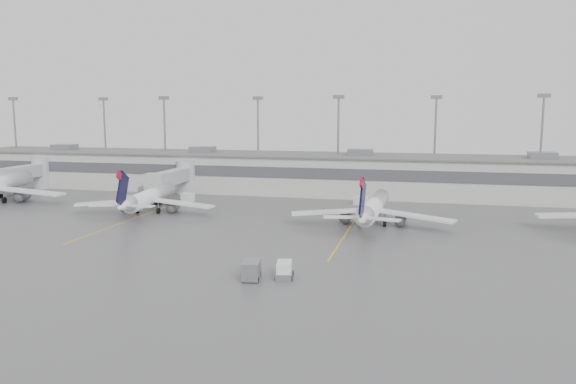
# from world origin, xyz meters

# --- Properties ---
(ground) EXTENTS (260.00, 260.00, 0.00)m
(ground) POSITION_xyz_m (0.00, 0.00, 0.00)
(ground) COLOR #535355
(ground) RESTS_ON ground
(terminal) EXTENTS (152.00, 17.00, 9.45)m
(terminal) POSITION_xyz_m (-0.01, 57.98, 4.17)
(terminal) COLOR #B4B4AF
(terminal) RESTS_ON ground
(light_masts) EXTENTS (142.40, 8.00, 20.60)m
(light_masts) POSITION_xyz_m (0.00, 63.75, 12.03)
(light_masts) COLOR gray
(light_masts) RESTS_ON ground
(jet_bridge_left) EXTENTS (4.00, 17.20, 7.00)m
(jet_bridge_left) POSITION_xyz_m (-55.50, 45.72, 3.87)
(jet_bridge_left) COLOR #A6A9AC
(jet_bridge_left) RESTS_ON ground
(jet_bridge_right) EXTENTS (4.00, 17.20, 7.00)m
(jet_bridge_right) POSITION_xyz_m (-20.50, 45.72, 3.87)
(jet_bridge_right) COLOR #A6A9AC
(jet_bridge_right) RESTS_ON ground
(stand_markings) EXTENTS (105.25, 40.00, 0.01)m
(stand_markings) POSITION_xyz_m (-0.00, 24.00, 0.01)
(stand_markings) COLOR #E8B40D
(stand_markings) RESTS_ON ground
(jet_mid_left) EXTENTS (23.85, 26.91, 8.73)m
(jet_mid_left) POSITION_xyz_m (-17.55, 27.64, 2.71)
(jet_mid_left) COLOR white
(jet_mid_left) RESTS_ON ground
(jet_mid_right) EXTENTS (24.65, 27.65, 8.94)m
(jet_mid_right) POSITION_xyz_m (20.60, 26.16, 2.78)
(jet_mid_right) COLOR white
(jet_mid_right) RESTS_ON ground
(baggage_tug) EXTENTS (2.19, 3.00, 1.77)m
(baggage_tug) POSITION_xyz_m (14.21, -3.47, 0.69)
(baggage_tug) COLOR white
(baggage_tug) RESTS_ON ground
(baggage_cart) EXTENTS (2.19, 3.24, 1.92)m
(baggage_cart) POSITION_xyz_m (11.01, -4.67, 1.00)
(baggage_cart) COLOR slate
(baggage_cart) RESTS_ON ground
(gse_uld_a) EXTENTS (2.91, 2.48, 1.74)m
(gse_uld_a) POSITION_xyz_m (-54.64, 39.93, 0.87)
(gse_uld_a) COLOR white
(gse_uld_a) RESTS_ON ground
(gse_uld_b) EXTENTS (2.43, 1.77, 1.60)m
(gse_uld_b) POSITION_xyz_m (-16.13, 40.64, 0.80)
(gse_uld_b) COLOR white
(gse_uld_b) RESTS_ON ground
(gse_uld_c) EXTENTS (2.70, 2.28, 1.62)m
(gse_uld_c) POSITION_xyz_m (16.75, 44.42, 0.81)
(gse_uld_c) COLOR white
(gse_uld_c) RESTS_ON ground
(gse_loader) EXTENTS (2.51, 3.24, 1.79)m
(gse_loader) POSITION_xyz_m (-28.47, 46.40, 0.89)
(gse_loader) COLOR slate
(gse_loader) RESTS_ON ground
(cone_a) EXTENTS (0.46, 0.46, 0.73)m
(cone_a) POSITION_xyz_m (-50.03, 40.93, 0.37)
(cone_a) COLOR #E23704
(cone_a) RESTS_ON ground
(cone_b) EXTENTS (0.42, 0.42, 0.66)m
(cone_b) POSITION_xyz_m (-20.88, 32.89, 0.33)
(cone_b) COLOR #E23704
(cone_b) RESTS_ON ground
(cone_c) EXTENTS (0.40, 0.40, 0.64)m
(cone_c) POSITION_xyz_m (11.07, 37.66, 0.32)
(cone_c) COLOR #E23704
(cone_c) RESTS_ON ground
(cone_d) EXTENTS (0.42, 0.42, 0.67)m
(cone_d) POSITION_xyz_m (49.41, 40.09, 0.34)
(cone_d) COLOR #E23704
(cone_d) RESTS_ON ground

